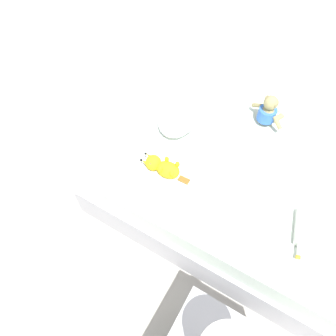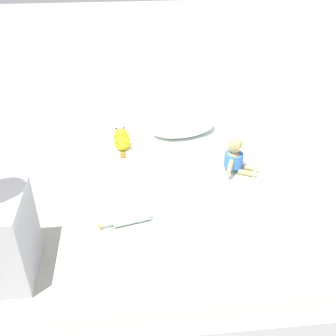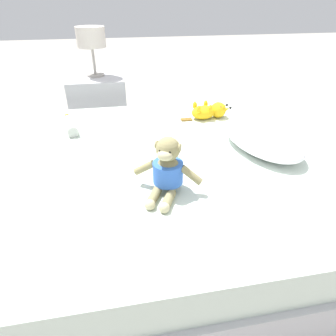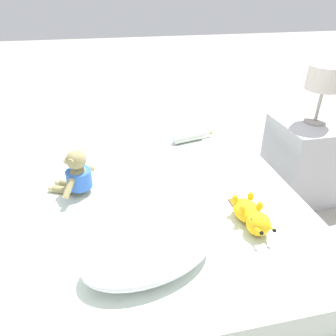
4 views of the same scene
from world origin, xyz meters
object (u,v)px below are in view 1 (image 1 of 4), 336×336
glass_bottle (300,228)px  pillow (180,111)px  plush_yellow_creature (162,166)px  bed (254,173)px  plush_monkey (269,112)px

glass_bottle → pillow: bearing=66.9°
pillow → plush_yellow_creature: size_ratio=1.70×
bed → glass_bottle: size_ratio=6.78×
pillow → plush_yellow_creature: (-0.46, -0.13, -0.01)m
pillow → plush_monkey: (0.27, -0.54, 0.04)m
bed → pillow: pillow is taller
pillow → plush_monkey: bearing=-63.6°
pillow → plush_monkey: plush_monkey is taller
plush_yellow_creature → pillow: bearing=16.0°
plush_yellow_creature → glass_bottle: plush_yellow_creature is taller
pillow → bed: bearing=-91.6°
plush_yellow_creature → bed: bearing=-47.9°
bed → glass_bottle: glass_bottle is taller
plush_monkey → plush_yellow_creature: size_ratio=0.82×
plush_monkey → plush_yellow_creature: 0.84m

